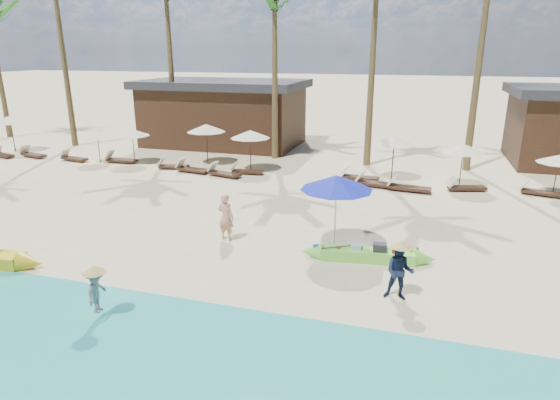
% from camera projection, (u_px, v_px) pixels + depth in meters
% --- Properties ---
extents(ground, '(240.00, 240.00, 0.00)m').
position_uv_depth(ground, '(241.00, 262.00, 14.27)').
color(ground, beige).
rests_on(ground, ground).
extents(wet_sand_strip, '(240.00, 4.50, 0.01)m').
position_uv_depth(wet_sand_strip, '(154.00, 362.00, 9.70)').
color(wet_sand_strip, tan).
rests_on(wet_sand_strip, ground).
extents(green_canoe, '(4.54, 0.97, 0.58)m').
position_uv_depth(green_canoe, '(367.00, 254.00, 14.35)').
color(green_canoe, '#75E746').
rests_on(green_canoe, ground).
extents(tourist, '(0.66, 0.50, 1.63)m').
position_uv_depth(tourist, '(226.00, 217.00, 15.73)').
color(tourist, tan).
rests_on(tourist, ground).
extents(vendor_green, '(0.74, 0.58, 1.51)m').
position_uv_depth(vendor_green, '(399.00, 272.00, 11.97)').
color(vendor_green, '#16223E').
rests_on(vendor_green, ground).
extents(vendor_yellow, '(0.51, 0.76, 1.09)m').
position_uv_depth(vendor_yellow, '(97.00, 291.00, 11.09)').
color(vendor_yellow, gray).
rests_on(vendor_yellow, ground).
extents(blue_umbrella, '(2.30, 2.30, 2.47)m').
position_uv_depth(blue_umbrella, '(337.00, 182.00, 14.61)').
color(blue_umbrella, '#99999E').
rests_on(blue_umbrella, ground).
extents(resort_parasol_1, '(2.21, 2.21, 2.28)m').
position_uv_depth(resort_parasol_1, '(10.00, 119.00, 29.38)').
color(resort_parasol_1, '#3C2218').
rests_on(resort_parasol_1, ground).
extents(lounger_1_left, '(1.74, 0.96, 0.56)m').
position_uv_depth(lounger_1_left, '(2.00, 154.00, 28.37)').
color(lounger_1_left, '#3C2218').
rests_on(lounger_1_left, ground).
extents(lounger_1_right, '(1.94, 0.95, 0.63)m').
position_uv_depth(lounger_1_right, '(32.00, 154.00, 28.32)').
color(lounger_1_right, '#3C2218').
rests_on(lounger_1_right, ground).
extents(resort_parasol_2, '(1.77, 1.77, 1.82)m').
position_uv_depth(resort_parasol_2, '(97.00, 134.00, 26.65)').
color(resort_parasol_2, '#3C2218').
rests_on(resort_parasol_2, ground).
extents(lounger_2_left, '(1.81, 0.80, 0.59)m').
position_uv_depth(lounger_2_left, '(73.00, 158.00, 27.37)').
color(lounger_2_left, '#3C2218').
rests_on(lounger_2_left, ground).
extents(resort_parasol_3, '(1.92, 1.92, 1.97)m').
position_uv_depth(resort_parasol_3, '(132.00, 132.00, 26.30)').
color(resort_parasol_3, '#3C2218').
rests_on(resort_parasol_3, ground).
extents(lounger_3_left, '(1.85, 0.63, 0.62)m').
position_uv_depth(lounger_3_left, '(120.00, 159.00, 26.89)').
color(lounger_3_left, '#3C2218').
rests_on(lounger_3_left, ground).
extents(lounger_3_right, '(1.77, 0.93, 0.58)m').
position_uv_depth(lounger_3_right, '(172.00, 165.00, 25.51)').
color(lounger_3_right, '#3C2218').
rests_on(lounger_3_right, ground).
extents(resort_parasol_4, '(2.18, 2.18, 2.25)m').
position_uv_depth(resort_parasol_4, '(206.00, 128.00, 26.22)').
color(resort_parasol_4, '#3C2218').
rests_on(resort_parasol_4, ground).
extents(lounger_4_left, '(1.95, 0.84, 0.64)m').
position_uv_depth(lounger_4_left, '(191.00, 168.00, 24.78)').
color(lounger_4_left, '#3C2218').
rests_on(lounger_4_left, ground).
extents(lounger_4_right, '(1.91, 0.97, 0.62)m').
position_uv_depth(lounger_4_right, '(223.00, 172.00, 23.97)').
color(lounger_4_right, '#3C2218').
rests_on(lounger_4_right, ground).
extents(resort_parasol_5, '(2.11, 2.11, 2.17)m').
position_uv_depth(resort_parasol_5, '(250.00, 134.00, 24.69)').
color(resort_parasol_5, '#3C2218').
rests_on(resort_parasol_5, ground).
extents(lounger_5_left, '(1.74, 0.70, 0.58)m').
position_uv_depth(lounger_5_left, '(245.00, 170.00, 24.46)').
color(lounger_5_left, '#3C2218').
rests_on(lounger_5_left, ground).
extents(resort_parasol_6, '(2.12, 2.12, 2.18)m').
position_uv_depth(resort_parasol_6, '(394.00, 140.00, 22.96)').
color(resort_parasol_6, '#3C2218').
rests_on(resort_parasol_6, ground).
extents(lounger_6_left, '(1.88, 0.68, 0.63)m').
position_uv_depth(lounger_6_left, '(358.00, 176.00, 23.24)').
color(lounger_6_left, '#3C2218').
rests_on(lounger_6_left, ground).
extents(lounger_6_right, '(1.97, 0.90, 0.64)m').
position_uv_depth(lounger_6_right, '(374.00, 182.00, 22.15)').
color(lounger_6_right, '#3C2218').
rests_on(lounger_6_right, ground).
extents(resort_parasol_7, '(2.00, 2.00, 2.06)m').
position_uv_depth(resort_parasol_7, '(463.00, 148.00, 21.62)').
color(resort_parasol_7, '#3C2218').
rests_on(resort_parasol_7, ground).
extents(lounger_7_left, '(2.00, 0.78, 0.66)m').
position_uv_depth(lounger_7_left, '(407.00, 187.00, 21.44)').
color(lounger_7_left, '#3C2218').
rests_on(lounger_7_left, ground).
extents(lounger_7_right, '(1.85, 1.04, 0.60)m').
position_uv_depth(lounger_7_right, '(464.00, 187.00, 21.49)').
color(lounger_7_right, '#3C2218').
rests_on(lounger_7_right, ground).
extents(resort_parasol_8, '(1.82, 1.82, 1.87)m').
position_uv_depth(resort_parasol_8, '(559.00, 159.00, 20.26)').
color(resort_parasol_8, '#3C2218').
rests_on(resort_parasol_8, ground).
extents(lounger_8_left, '(1.82, 0.95, 0.59)m').
position_uv_depth(lounger_8_left, '(539.00, 191.00, 20.83)').
color(lounger_8_left, '#3C2218').
rests_on(lounger_8_left, ground).
extents(palm_3, '(2.08, 2.08, 10.52)m').
position_uv_depth(palm_3, '(275.00, 5.00, 25.60)').
color(palm_3, brown).
rests_on(palm_3, ground).
extents(pavilion_west, '(10.80, 6.60, 4.30)m').
position_uv_depth(pavilion_west, '(224.00, 112.00, 31.76)').
color(pavilion_west, '#3C2218').
rests_on(pavilion_west, ground).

